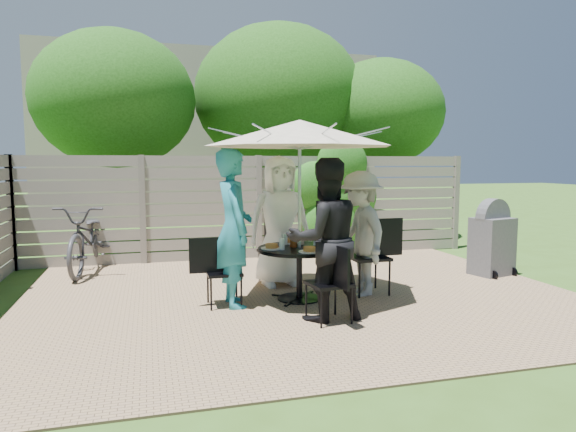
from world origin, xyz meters
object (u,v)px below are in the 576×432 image
object	(u,v)px
plate_right	(326,244)
bicycle	(89,238)
chair_front	(329,299)
glass_back	(285,239)
chair_back	(277,264)
syrup_jug	(294,241)
glass_left	(282,244)
plate_front	(310,250)
patio_table	(299,264)
person_back	(280,221)
person_left	(233,229)
person_right	(360,234)
glass_right	(316,240)
plate_left	(272,247)
coffee_cup	(301,240)
umbrella	(300,133)
chair_right	(369,272)
person_front	(325,240)
bbq_grill	(492,241)
plate_back	(290,241)
chair_left	(223,286)

from	to	relation	value
plate_right	bicycle	size ratio (longest dim) A/B	0.13
chair_front	glass_back	bearing A→B (deg)	-0.42
chair_back	plate_right	bearing A→B (deg)	14.24
syrup_jug	glass_left	bearing A→B (deg)	-139.26
chair_front	bicycle	world-z (taller)	bicycle
glass_back	plate_front	bearing A→B (deg)	-77.46
patio_table	person_back	distance (m)	0.94
person_left	glass_left	world-z (taller)	person_left
person_left	syrup_jug	bearing A→B (deg)	-86.28
person_right	glass_back	xyz separation A→B (m)	(-0.95, 0.21, -0.06)
person_back	syrup_jug	bearing A→B (deg)	-94.40
person_back	glass_right	world-z (taller)	person_back
person_right	plate_front	size ratio (longest dim) A/B	6.22
patio_table	glass_back	xyz separation A→B (m)	(-0.12, 0.25, 0.27)
plate_left	plate_front	xyz separation A→B (m)	(0.38, -0.34, 0.00)
chair_back	coffee_cup	size ratio (longest dim) A/B	7.88
umbrella	glass_back	distance (m)	1.36
umbrella	plate_front	distance (m)	1.42
chair_back	chair_right	size ratio (longest dim) A/B	0.95
chair_back	glass_right	distance (m)	1.01
person_front	bbq_grill	size ratio (longest dim) A/B	1.50
chair_front	person_right	distance (m)	1.38
plate_right	glass_left	xyz separation A→B (m)	(-0.61, -0.14, 0.05)
syrup_jug	glass_right	bearing A→B (deg)	12.67
plate_left	plate_front	world-z (taller)	same
chair_back	person_back	size ratio (longest dim) A/B	0.52
chair_front	plate_back	world-z (taller)	chair_front
chair_left	glass_back	xyz separation A→B (m)	(0.85, 0.30, 0.49)
person_left	person_right	world-z (taller)	person_left
plate_back	glass_left	bearing A→B (deg)	-116.25
patio_table	plate_right	bearing A→B (deg)	2.93
chair_right	glass_right	bearing A→B (deg)	-5.74
plate_left	plate_front	size ratio (longest dim) A/B	1.00
person_back	glass_left	xyz separation A→B (m)	(-0.21, -0.95, -0.16)
plate_back	chair_back	bearing A→B (deg)	93.09
glass_back	syrup_jug	xyz separation A→B (m)	(0.06, -0.21, 0.01)
person_left	glass_right	xyz separation A→B (m)	(1.08, 0.16, -0.20)
patio_table	coffee_cup	distance (m)	0.36
plate_back	plate_front	world-z (taller)	same
plate_back	plate_right	distance (m)	0.51
person_left	plate_back	xyz separation A→B (m)	(0.81, 0.40, -0.25)
glass_back	glass_right	xyz separation A→B (m)	(0.37, -0.14, 0.00)
patio_table	bicycle	distance (m)	3.69
plate_back	syrup_jug	bearing A→B (deg)	-98.03
plate_right	plate_front	bearing A→B (deg)	-132.07
person_left	plate_back	size ratio (longest dim) A/B	7.26
patio_table	plate_front	xyz separation A→B (m)	(0.02, -0.36, 0.23)
person_back	plate_right	size ratio (longest dim) A/B	6.99
chair_left	person_right	world-z (taller)	person_right
chair_back	bbq_grill	distance (m)	3.31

